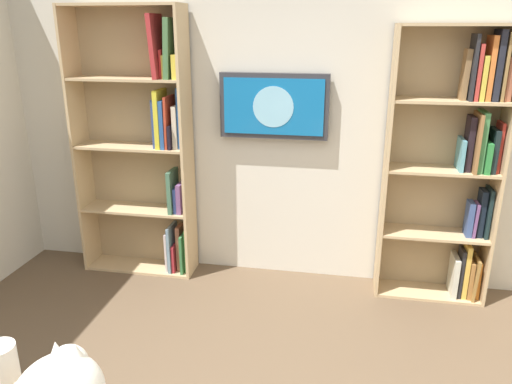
# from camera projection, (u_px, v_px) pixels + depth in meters

# --- Properties ---
(wall_back) EXTENTS (4.52, 0.06, 2.70)m
(wall_back) POSITION_uv_depth(u_px,v_px,m) (283.00, 111.00, 3.78)
(wall_back) COLOR silver
(wall_back) RESTS_ON ground
(bookshelf_left) EXTENTS (0.79, 0.28, 1.98)m
(bookshelf_left) POSITION_uv_depth(u_px,v_px,m) (456.00, 166.00, 3.51)
(bookshelf_left) COLOR tan
(bookshelf_left) RESTS_ON ground
(bookshelf_right) EXTENTS (0.92, 0.28, 2.12)m
(bookshelf_right) POSITION_uv_depth(u_px,v_px,m) (147.00, 146.00, 3.90)
(bookshelf_right) COLOR tan
(bookshelf_right) RESTS_ON ground
(wall_mounted_tv) EXTENTS (0.82, 0.07, 0.49)m
(wall_mounted_tv) POSITION_uv_depth(u_px,v_px,m) (274.00, 106.00, 3.70)
(wall_mounted_tv) COLOR #333338
(paper_towel_roll) EXTENTS (0.11, 0.11, 0.24)m
(paper_towel_roll) POSITION_uv_depth(u_px,v_px,m) (3.00, 377.00, 1.66)
(paper_towel_roll) COLOR white
(paper_towel_roll) RESTS_ON desk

